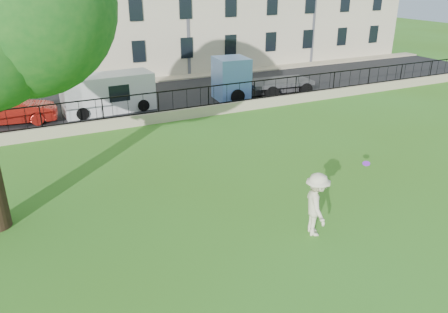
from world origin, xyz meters
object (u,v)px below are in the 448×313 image
red_sedan (11,111)px  white_van (108,93)px  frisbee (366,163)px  blue_truck (262,76)px  man (316,205)px

red_sedan → white_van: 5.31m
frisbee → white_van: size_ratio=0.05×
frisbee → blue_truck: bearing=74.2°
man → frisbee: size_ratio=7.67×
frisbee → red_sedan: red_sedan is taller
white_van → blue_truck: (9.97, -1.00, 0.25)m
red_sedan → blue_truck: (15.27, -0.81, 0.59)m
man → red_sedan: bearing=47.2°
frisbee → man: bearing=-158.2°
man → white_van: (-2.90, 16.30, 0.06)m
frisbee → red_sedan: size_ratio=0.06×
white_van → frisbee: bearing=-71.0°
blue_truck → frisbee: bearing=-100.7°
frisbee → blue_truck: (3.97, 14.06, 0.02)m
red_sedan → blue_truck: size_ratio=0.72×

